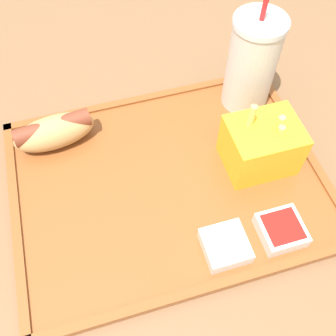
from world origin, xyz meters
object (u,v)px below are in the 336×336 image
(soda_cup, at_px, (252,64))
(sauce_cup_ketchup, at_px, (281,230))
(sauce_cup_mayo, at_px, (225,246))
(fries_carton, at_px, (261,145))
(hot_dog_far, at_px, (54,131))

(soda_cup, relative_size, sauce_cup_ketchup, 3.41)
(sauce_cup_mayo, relative_size, sauce_cup_ketchup, 1.00)
(fries_carton, height_order, sauce_cup_mayo, fries_carton)
(fries_carton, height_order, sauce_cup_ketchup, fries_carton)
(sauce_cup_ketchup, bearing_deg, soda_cup, 78.93)
(fries_carton, bearing_deg, soda_cup, 76.52)
(fries_carton, bearing_deg, sauce_cup_mayo, -129.19)
(hot_dog_far, distance_m, sauce_cup_mayo, 0.29)
(hot_dog_far, distance_m, fries_carton, 0.29)
(hot_dog_far, relative_size, fries_carton, 1.15)
(fries_carton, xyz_separation_m, sauce_cup_ketchup, (-0.02, -0.11, -0.03))
(soda_cup, distance_m, hot_dog_far, 0.30)
(soda_cup, relative_size, fries_carton, 1.72)
(hot_dog_far, height_order, fries_carton, fries_carton)
(soda_cup, height_order, hot_dog_far, soda_cup)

